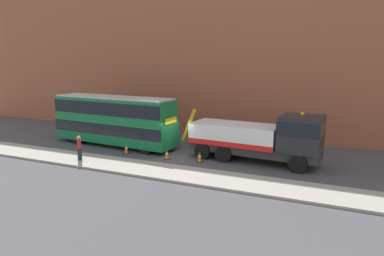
% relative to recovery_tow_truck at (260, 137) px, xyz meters
% --- Properties ---
extents(ground_plane, '(120.00, 120.00, 0.00)m').
position_rel_recovery_tow_truck_xyz_m(ground_plane, '(-5.76, -0.42, -1.76)').
color(ground_plane, '#424247').
extents(near_kerb, '(60.00, 2.80, 0.15)m').
position_rel_recovery_tow_truck_xyz_m(near_kerb, '(-5.76, -4.62, -1.68)').
color(near_kerb, gray).
rests_on(near_kerb, ground_plane).
extents(building_facade, '(60.00, 1.50, 16.00)m').
position_rel_recovery_tow_truck_xyz_m(building_facade, '(-5.76, 7.41, 6.31)').
color(building_facade, '#935138').
rests_on(building_facade, ground_plane).
extents(recovery_tow_truck, '(10.23, 3.36, 3.67)m').
position_rel_recovery_tow_truck_xyz_m(recovery_tow_truck, '(0.00, 0.00, 0.00)').
color(recovery_tow_truck, '#2D2D2D').
rests_on(recovery_tow_truck, ground_plane).
extents(double_decker_bus, '(11.18, 3.44, 4.06)m').
position_rel_recovery_tow_truck_xyz_m(double_decker_bus, '(-12.04, 0.04, 0.47)').
color(double_decker_bus, '#146B38').
rests_on(double_decker_bus, ground_plane).
extents(pedestrian_onlooker, '(0.46, 0.47, 1.71)m').
position_rel_recovery_tow_truck_xyz_m(pedestrian_onlooker, '(-11.33, -4.91, -0.77)').
color(pedestrian_onlooker, '#232333').
rests_on(pedestrian_onlooker, near_kerb).
extents(traffic_cone_near_bus, '(0.36, 0.36, 0.72)m').
position_rel_recovery_tow_truck_xyz_m(traffic_cone_near_bus, '(-9.69, -1.73, -1.42)').
color(traffic_cone_near_bus, orange).
rests_on(traffic_cone_near_bus, ground_plane).
extents(traffic_cone_midway, '(0.36, 0.36, 0.72)m').
position_rel_recovery_tow_truck_xyz_m(traffic_cone_midway, '(-6.15, -1.90, -1.42)').
color(traffic_cone_midway, orange).
rests_on(traffic_cone_midway, ground_plane).
extents(traffic_cone_near_truck, '(0.36, 0.36, 0.72)m').
position_rel_recovery_tow_truck_xyz_m(traffic_cone_near_truck, '(-3.77, -1.59, -1.42)').
color(traffic_cone_near_truck, orange).
rests_on(traffic_cone_near_truck, ground_plane).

